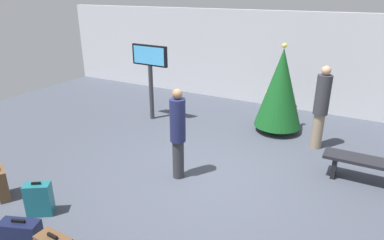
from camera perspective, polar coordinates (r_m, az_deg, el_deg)
ground_plane at (r=6.68m, az=2.09°, el=-9.44°), size 16.00×16.00×0.00m
back_wall at (r=10.62m, az=14.42°, el=9.76°), size 16.00×0.20×2.83m
holiday_tree at (r=8.60m, az=14.66°, el=5.20°), size 1.17×1.17×2.23m
flight_info_kiosk at (r=9.18m, az=-7.08°, el=8.93°), size 1.10×0.15×2.04m
waiting_bench at (r=7.10m, az=28.43°, el=-6.91°), size 1.79×0.44×0.48m
traveller_0 at (r=6.25m, az=-2.40°, el=-2.01°), size 0.40×0.40×1.77m
traveller_1 at (r=7.96m, az=20.92°, el=2.28°), size 0.45×0.45×1.90m
suitcase_2 at (r=6.78m, az=-29.41°, el=-9.28°), size 0.46×0.35×0.59m
suitcase_3 at (r=6.06m, az=-24.36°, el=-12.05°), size 0.45×0.40×0.59m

